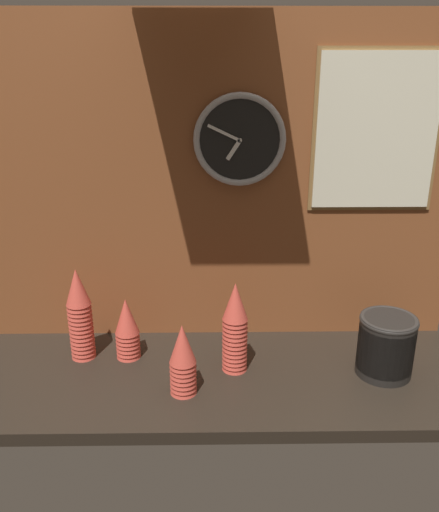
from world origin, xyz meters
name	(u,v)px	position (x,y,z in m)	size (l,w,h in m)	color
ground_plane	(212,378)	(0.00, 0.00, -0.02)	(1.60, 0.56, 0.04)	black
wall_tiled_back	(211,186)	(0.00, 0.27, 0.53)	(1.60, 0.03, 1.05)	brown
cup_stack_center_left	(126,328)	(-0.27, 0.10, 0.10)	(0.08, 0.08, 0.21)	#DB4C3D
cup_stack_center_right	(234,327)	(0.07, 0.02, 0.15)	(0.08, 0.08, 0.29)	#DB4C3D
cup_stack_left	(79,314)	(-0.42, 0.10, 0.15)	(0.08, 0.08, 0.31)	#DB4C3D
cup_stack_center	(182,359)	(-0.09, -0.10, 0.11)	(0.08, 0.08, 0.22)	#DB4C3D
bowl_stack_far_right	(385,344)	(0.53, -0.01, 0.10)	(0.17, 0.17, 0.19)	black
wall_clock	(239,140)	(0.09, 0.23, 0.68)	(0.28, 0.03, 0.28)	black
menu_board	(375,132)	(0.51, 0.24, 0.70)	(0.40, 0.01, 0.50)	olive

